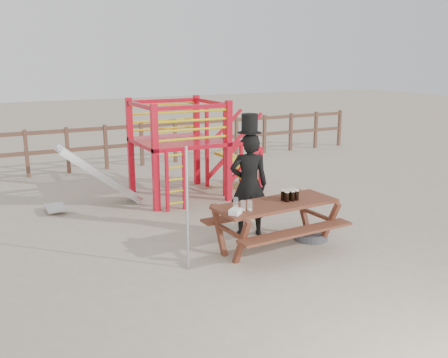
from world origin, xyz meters
TOP-DOWN VIEW (x-y plane):
  - ground at (0.00, 0.00)m, footprint 60.00×60.00m
  - back_fence at (0.00, 7.00)m, footprint 15.09×0.09m
  - playground_fort at (0.12, 3.58)m, footprint 4.71×1.84m
  - picnic_table at (0.37, 0.05)m, footprint 2.03×1.46m
  - man_with_hat at (0.33, 0.81)m, footprint 0.75×0.63m
  - metal_pole at (-1.15, -0.03)m, footprint 0.04×0.04m
  - parasol_base at (1.13, 0.13)m, footprint 0.57×0.57m
  - paper_bag at (-0.47, -0.18)m, footprint 0.23×0.22m
  - stout_pints at (0.64, 0.06)m, footprint 0.27×0.18m
  - empty_glasses at (-0.26, -0.02)m, footprint 0.18×0.31m

SIDE VIEW (x-z plane):
  - ground at x=0.00m, z-range 0.00..0.00m
  - parasol_base at x=1.13m, z-range -0.05..0.19m
  - picnic_table at x=0.37m, z-range 0.10..0.86m
  - back_fence at x=0.00m, z-range 0.14..1.34m
  - paper_bag at x=-0.47m, z-range 0.76..0.84m
  - empty_glasses at x=-0.26m, z-range 0.75..0.90m
  - stout_pints at x=0.64m, z-range 0.76..0.93m
  - metal_pole at x=-1.15m, z-range 0.00..1.78m
  - man_with_hat at x=0.33m, z-range -0.11..1.95m
  - playground_fort at x=0.12m, z-range 0.02..2.12m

